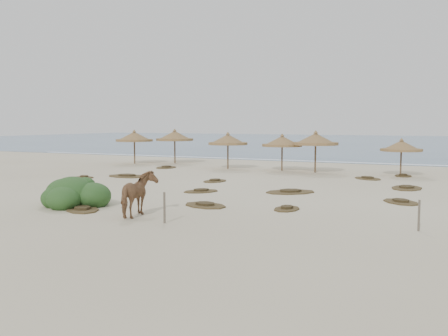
{
  "coord_description": "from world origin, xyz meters",
  "views": [
    {
      "loc": [
        10.85,
        -19.8,
        3.67
      ],
      "look_at": [
        -1.04,
        5.0,
        1.14
      ],
      "focal_mm": 40.0,
      "sensor_mm": 36.0,
      "label": 1
    }
  ],
  "objects_px": {
    "palapa_0": "(134,137)",
    "palapa_1": "(175,136)",
    "bush": "(73,195)",
    "horse": "(138,194)"
  },
  "relations": [
    {
      "from": "palapa_0",
      "to": "palapa_1",
      "type": "height_order",
      "value": "palapa_1"
    },
    {
      "from": "bush",
      "to": "palapa_1",
      "type": "bearing_deg",
      "value": 110.08
    },
    {
      "from": "palapa_0",
      "to": "bush",
      "type": "distance_m",
      "value": 22.51
    },
    {
      "from": "palapa_0",
      "to": "bush",
      "type": "height_order",
      "value": "palapa_0"
    },
    {
      "from": "palapa_0",
      "to": "bush",
      "type": "relative_size",
      "value": 1.06
    },
    {
      "from": "palapa_0",
      "to": "horse",
      "type": "height_order",
      "value": "palapa_0"
    },
    {
      "from": "palapa_0",
      "to": "horse",
      "type": "xyz_separation_m",
      "value": [
        14.92,
        -20.48,
        -1.48
      ]
    },
    {
      "from": "palapa_0",
      "to": "palapa_1",
      "type": "bearing_deg",
      "value": 34.7
    },
    {
      "from": "palapa_0",
      "to": "bush",
      "type": "bearing_deg",
      "value": -61.06
    },
    {
      "from": "palapa_1",
      "to": "horse",
      "type": "relative_size",
      "value": 1.7
    }
  ]
}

